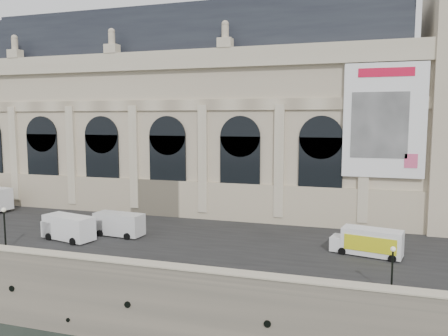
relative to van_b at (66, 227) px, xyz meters
The scene contains 9 objects.
quay 28.98m from the van_b, 69.58° to the left, with size 160.00×70.00×6.00m, color gray.
street 11.65m from the van_b, 30.31° to the left, with size 160.00×24.00×0.06m, color #2D2D2D.
parapet 12.55m from the van_b, 37.11° to the right, with size 160.00×1.40×1.21m.
museum 26.14m from the van_b, 79.97° to the left, with size 69.00×18.70×29.10m.
van_b is the anchor object (origin of this frame).
van_c 5.33m from the van_b, 36.23° to the left, with size 6.04×2.84×2.61m.
box_truck 31.66m from the van_b, ahead, with size 6.95×3.51×2.68m.
lamp_left 6.29m from the van_b, 120.36° to the right, with size 0.46×0.46×4.49m.
lamp_right 33.45m from the van_b, 10.22° to the right, with size 0.39×0.39×3.81m.
Camera 1 is at (20.09, -31.44, 19.20)m, focal length 35.00 mm.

